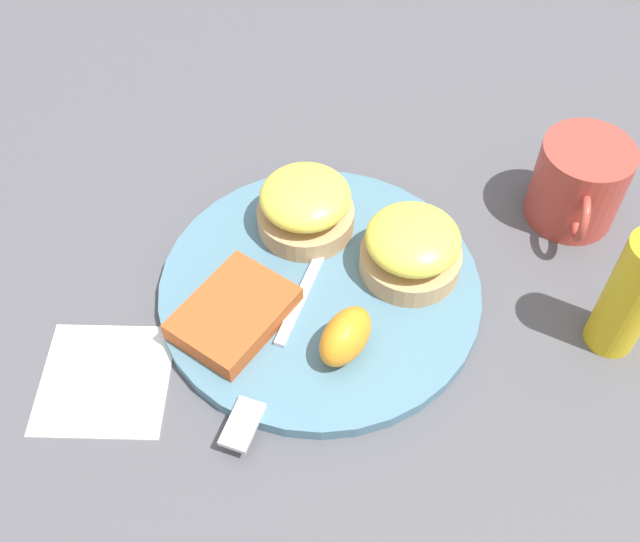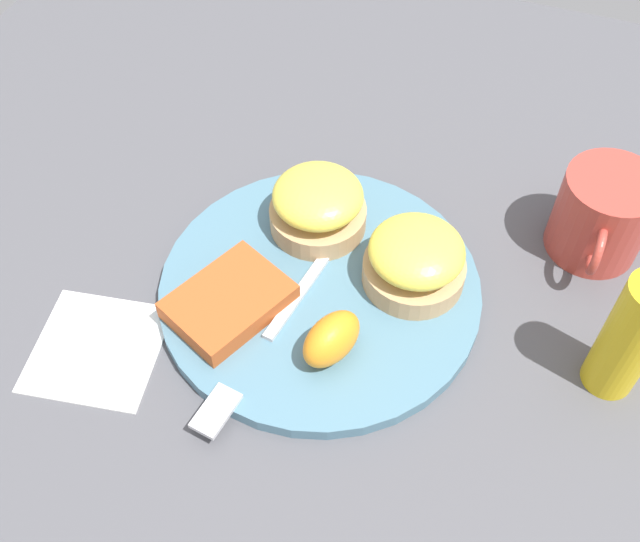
# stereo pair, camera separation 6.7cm
# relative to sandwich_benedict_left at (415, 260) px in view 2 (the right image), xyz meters

# --- Properties ---
(ground_plane) EXTENTS (1.10, 1.10, 0.00)m
(ground_plane) POSITION_rel_sandwich_benedict_left_xyz_m (0.04, -0.08, -0.04)
(ground_plane) COLOR #4C4C51
(plate) EXTENTS (0.30, 0.30, 0.01)m
(plate) POSITION_rel_sandwich_benedict_left_xyz_m (0.04, -0.08, -0.04)
(plate) COLOR slate
(plate) RESTS_ON ground_plane
(sandwich_benedict_left) EXTENTS (0.09, 0.09, 0.06)m
(sandwich_benedict_left) POSITION_rel_sandwich_benedict_left_xyz_m (0.00, 0.00, 0.00)
(sandwich_benedict_left) COLOR tan
(sandwich_benedict_left) RESTS_ON plate
(sandwich_benedict_right) EXTENTS (0.09, 0.09, 0.06)m
(sandwich_benedict_right) POSITION_rel_sandwich_benedict_left_xyz_m (-0.03, -0.11, 0.00)
(sandwich_benedict_right) COLOR tan
(sandwich_benedict_right) RESTS_ON plate
(hashbrown_patty) EXTENTS (0.13, 0.11, 0.02)m
(hashbrown_patty) POSITION_rel_sandwich_benedict_left_xyz_m (0.09, -0.15, -0.02)
(hashbrown_patty) COLOR #AF4D21
(hashbrown_patty) RESTS_ON plate
(orange_wedge) EXTENTS (0.07, 0.06, 0.04)m
(orange_wedge) POSITION_rel_sandwich_benedict_left_xyz_m (0.10, -0.04, -0.01)
(orange_wedge) COLOR orange
(orange_wedge) RESTS_ON plate
(fork) EXTENTS (0.22, 0.05, 0.00)m
(fork) POSITION_rel_sandwich_benedict_left_xyz_m (0.12, -0.10, -0.03)
(fork) COLOR silver
(fork) RESTS_ON plate
(cup) EXTENTS (0.12, 0.09, 0.09)m
(cup) POSITION_rel_sandwich_benedict_left_xyz_m (-0.11, 0.15, 0.00)
(cup) COLOR #B23D33
(cup) RESTS_ON ground_plane
(napkin) EXTENTS (0.13, 0.13, 0.00)m
(napkin) POSITION_rel_sandwich_benedict_left_xyz_m (0.16, -0.24, -0.04)
(napkin) COLOR white
(napkin) RESTS_ON ground_plane
(condiment_bottle) EXTENTS (0.04, 0.04, 0.13)m
(condiment_bottle) POSITION_rel_sandwich_benedict_left_xyz_m (0.03, 0.19, 0.02)
(condiment_bottle) COLOR gold
(condiment_bottle) RESTS_ON ground_plane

